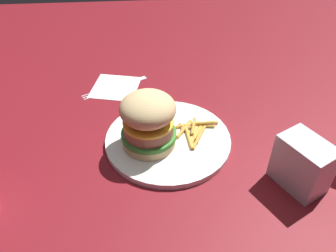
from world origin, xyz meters
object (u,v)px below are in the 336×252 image
at_px(napkin, 115,87).
at_px(plate, 168,140).
at_px(napkin_dispenser, 303,164).
at_px(fries_pile, 195,130).
at_px(fork, 115,86).
at_px(sandwich, 148,120).

bearing_deg(napkin, plate, -151.74).
relative_size(napkin, napkin_dispenser, 1.17).
height_order(fries_pile, fork, fries_pile).
height_order(sandwich, napkin, sandwich).
distance_m(plate, napkin_dispenser, 0.26).
xyz_separation_m(plate, fries_pile, (0.01, -0.06, 0.01)).
height_order(fries_pile, napkin, fries_pile).
relative_size(plate, fork, 1.57).
bearing_deg(plate, napkin_dispenser, -119.93).
distance_m(plate, napkin, 0.24).
bearing_deg(sandwich, fork, 18.98).
bearing_deg(napkin_dispenser, plate, 31.97).
bearing_deg(fork, plate, -151.36).
relative_size(fries_pile, napkin, 0.86).
height_order(fries_pile, napkin_dispenser, napkin_dispenser).
xyz_separation_m(sandwich, fries_pile, (0.03, -0.09, -0.05)).
relative_size(plate, napkin_dispenser, 2.68).
bearing_deg(fork, sandwich, -161.02).
height_order(napkin, fork, fork).
bearing_deg(fries_pile, plate, 103.41).
xyz_separation_m(napkin, napkin_dispenser, (-0.34, -0.33, 0.05)).
height_order(sandwich, fork, sandwich).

